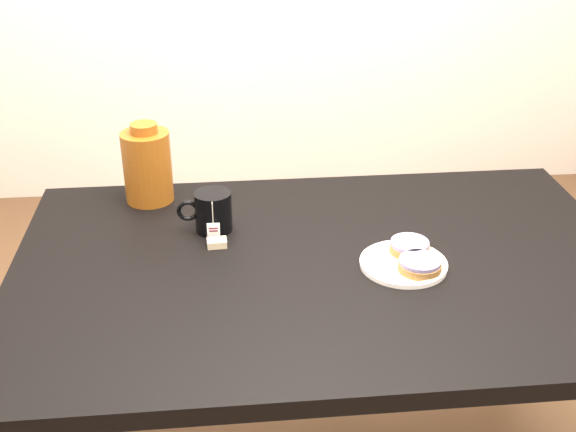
{
  "coord_description": "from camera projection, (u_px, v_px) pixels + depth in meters",
  "views": [
    {
      "loc": [
        -0.22,
        -1.37,
        1.58
      ],
      "look_at": [
        -0.07,
        0.11,
        0.81
      ],
      "focal_mm": 45.0,
      "sensor_mm": 36.0,
      "label": 1
    }
  ],
  "objects": [
    {
      "name": "bagel_front",
      "position": [
        420.0,
        265.0,
        1.56
      ],
      "size": [
        0.13,
        0.13,
        0.03
      ],
      "color": "brown",
      "rests_on": "plate"
    },
    {
      "name": "plate",
      "position": [
        403.0,
        263.0,
        1.59
      ],
      "size": [
        0.19,
        0.19,
        0.01
      ],
      "color": "white",
      "rests_on": "table"
    },
    {
      "name": "mug",
      "position": [
        212.0,
        211.0,
        1.72
      ],
      "size": [
        0.13,
        0.1,
        0.1
      ],
      "rotation": [
        0.0,
        0.0,
        -0.02
      ],
      "color": "black",
      "rests_on": "table"
    },
    {
      "name": "bagel_back",
      "position": [
        410.0,
        247.0,
        1.63
      ],
      "size": [
        0.12,
        0.12,
        0.03
      ],
      "color": "brown",
      "rests_on": "plate"
    },
    {
      "name": "teabag_pouch",
      "position": [
        217.0,
        243.0,
        1.67
      ],
      "size": [
        0.05,
        0.03,
        0.02
      ],
      "primitive_type": "cube",
      "rotation": [
        0.0,
        0.0,
        0.05
      ],
      "color": "#C6B793",
      "rests_on": "table"
    },
    {
      "name": "table",
      "position": [
        324.0,
        292.0,
        1.66
      ],
      "size": [
        1.4,
        0.9,
        0.75
      ],
      "color": "black",
      "rests_on": "ground_plane"
    },
    {
      "name": "bagel_package",
      "position": [
        147.0,
        165.0,
        1.85
      ],
      "size": [
        0.15,
        0.15,
        0.21
      ],
      "rotation": [
        0.0,
        0.0,
        -0.28
      ],
      "color": "#5A2B0B",
      "rests_on": "table"
    }
  ]
}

